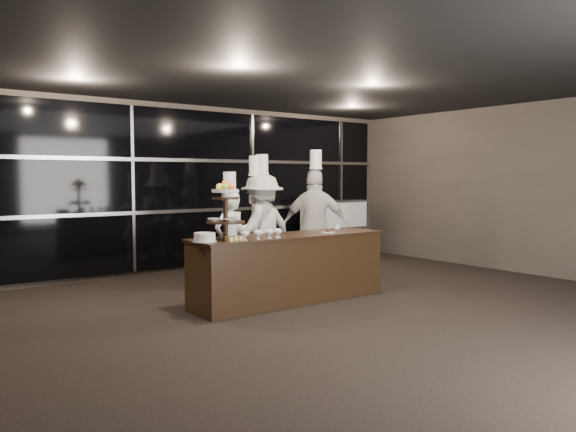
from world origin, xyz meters
TOP-DOWN VIEW (x-y plane):
  - room at (0.00, 0.00)m, footprint 10.00×10.00m
  - window_wall at (0.00, 4.94)m, footprint 8.60×0.10m
  - buffet_counter at (-0.19, 1.86)m, footprint 2.84×0.74m
  - display_stand at (-1.19, 1.86)m, footprint 0.48×0.48m
  - compotes at (-0.78, 1.64)m, footprint 0.61×0.11m
  - layer_cake at (-1.52, 1.81)m, footprint 0.30×0.30m
  - pastry_squares at (-1.17, 1.70)m, footprint 0.20×0.13m
  - small_plate at (0.42, 1.76)m, footprint 0.20×0.20m
  - chef_cup at (0.90, 2.11)m, footprint 0.08×0.08m
  - display_case at (2.76, 4.30)m, footprint 1.31×0.57m
  - chef_a at (-0.44, 3.02)m, footprint 0.59×0.43m
  - chef_b at (0.04, 3.05)m, footprint 0.89×0.72m
  - chef_c at (0.13, 2.99)m, footprint 1.20×0.79m
  - chef_d at (0.99, 2.74)m, footprint 1.09×1.07m

SIDE VIEW (x-z plane):
  - buffet_counter at x=-0.19m, z-range 0.01..0.93m
  - display_case at x=2.76m, z-range 0.07..1.31m
  - chef_a at x=-0.44m, z-range -0.11..1.67m
  - chef_b at x=0.04m, z-range -0.14..1.89m
  - chef_c at x=0.13m, z-range -0.14..1.91m
  - chef_d at x=0.99m, z-range -0.14..2.00m
  - small_plate at x=0.42m, z-range 0.91..0.96m
  - pastry_squares at x=-1.17m, z-range 0.92..0.97m
  - chef_cup at x=0.90m, z-range 0.92..0.99m
  - layer_cake at x=-1.52m, z-range 0.92..1.03m
  - compotes at x=-0.78m, z-range 0.94..1.06m
  - display_stand at x=-1.19m, z-range 0.97..1.71m
  - room at x=0.00m, z-range -3.50..6.50m
  - window_wall at x=0.00m, z-range 0.10..2.90m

